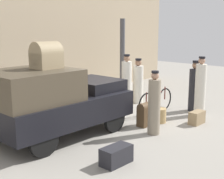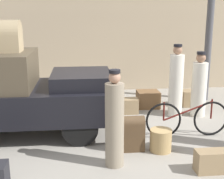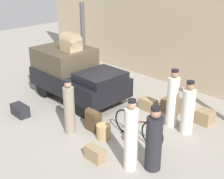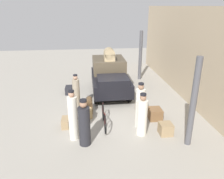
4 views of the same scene
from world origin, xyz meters
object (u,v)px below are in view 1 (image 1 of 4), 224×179
suitcase_small_leather (197,118)px  trunk_on_truck_roof (46,56)px  wicker_basket (159,115)px  trunk_umber_medium (116,155)px  truck (54,100)px  conductor_in_dark_uniform (200,88)px  suitcase_tan_flat (121,93)px  trunk_wicker_pale (100,98)px  suitcase_black_upright (145,113)px  trunk_large_brown (96,104)px  bicycle (156,102)px  porter_standing_middle (154,105)px  porter_lifting_near_truck (127,82)px  porter_with_bicycle (195,88)px  porter_carrying_trunk (138,83)px

suitcase_small_leather → trunk_on_truck_roof: 4.62m
wicker_basket → trunk_umber_medium: size_ratio=0.63×
truck → suitcase_small_leather: (3.46, -2.14, -0.77)m
conductor_in_dark_uniform → suitcase_tan_flat: size_ratio=3.89×
wicker_basket → trunk_wicker_pale: (0.39, 2.84, 0.02)m
truck → suitcase_black_upright: size_ratio=5.31×
truck → wicker_basket: 3.18m
suitcase_small_leather → truck: bearing=148.2°
suitcase_tan_flat → trunk_large_brown: bearing=-164.7°
bicycle → wicker_basket: bicycle is taller
suitcase_black_upright → wicker_basket: bearing=-10.1°
truck → porter_standing_middle: (1.89, -1.73, -0.18)m
porter_standing_middle → trunk_large_brown: (0.66, 2.84, -0.58)m
trunk_large_brown → porter_lifting_near_truck: bearing=-15.5°
wicker_basket → suitcase_tan_flat: bearing=61.0°
truck → wicker_basket: truck is taller
truck → suitcase_black_upright: bearing=-26.9°
trunk_large_brown → trunk_umber_medium: (-2.68, -3.36, -0.01)m
conductor_in_dark_uniform → wicker_basket: bearing=161.6°
porter_with_bicycle → porter_lifting_near_truck: 2.36m
porter_carrying_trunk → suitcase_tan_flat: 1.05m
porter_standing_middle → trunk_umber_medium: porter_standing_middle is taller
trunk_wicker_pale → truck: bearing=-153.8°
bicycle → porter_with_bicycle: (1.15, -0.76, 0.38)m
porter_lifting_near_truck → trunk_large_brown: (-1.19, 0.33, -0.65)m
suitcase_tan_flat → wicker_basket: bearing=-119.0°
suitcase_small_leather → wicker_basket: bearing=125.3°
porter_with_bicycle → trunk_on_truck_roof: 5.24m
conductor_in_dark_uniform → trunk_umber_medium: bearing=-173.7°
suitcase_tan_flat → trunk_wicker_pale: bearing=-177.9°
porter_with_bicycle → porter_lifting_near_truck: porter_lifting_near_truck is taller
truck → porter_with_bicycle: 4.91m
porter_carrying_trunk → trunk_on_truck_roof: size_ratio=2.53×
porter_with_bicycle → suitcase_black_upright: porter_with_bicycle is taller
porter_standing_middle → suitcase_small_leather: size_ratio=3.10×
bicycle → porter_standing_middle: size_ratio=1.07×
porter_carrying_trunk → trunk_large_brown: 1.90m
porter_lifting_near_truck → suitcase_black_upright: (-1.45, -1.94, -0.48)m
porter_carrying_trunk → porter_with_bicycle: 2.12m
conductor_in_dark_uniform → trunk_umber_medium: (-4.47, -0.49, -0.68)m
trunk_umber_medium → trunk_large_brown: bearing=51.4°
bicycle → porter_lifting_near_truck: bearing=83.1°
porter_lifting_near_truck → suitcase_small_leather: bearing=-95.5°
porter_with_bicycle → porter_carrying_trunk: bearing=100.7°
bicycle → trunk_large_brown: (-1.03, 1.72, -0.19)m
truck → trunk_umber_medium: (-0.14, -2.25, -0.77)m
conductor_in_dark_uniform → porter_lifting_near_truck: (-0.59, 2.53, -0.03)m
trunk_on_truck_roof → suitcase_small_leather: bearing=-30.5°
trunk_umber_medium → suitcase_small_leather: bearing=1.7°
trunk_umber_medium → wicker_basket: bearing=18.5°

